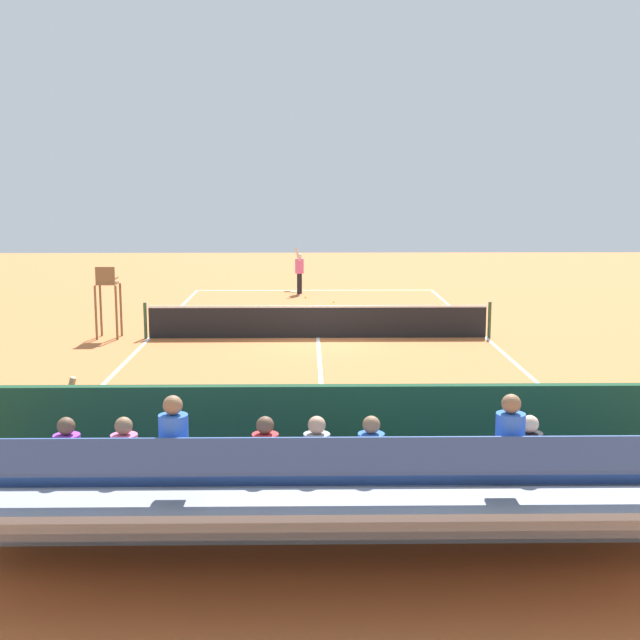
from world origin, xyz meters
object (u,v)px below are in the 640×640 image
tennis_ball_far (334,302)px  tennis_racket (293,292)px  tennis_net (318,321)px  bleacher_stand (325,500)px  umpire_chair (107,294)px  line_judge (63,444)px  tennis_ball_near (305,297)px  tennis_player (299,269)px  courtside_bench (528,472)px  equipment_bag (381,501)px

tennis_ball_far → tennis_racket: bearing=-63.1°
tennis_net → tennis_racket: bearing=-85.0°
bleacher_stand → umpire_chair: size_ratio=4.23×
tennis_racket → line_judge: size_ratio=0.29×
umpire_chair → tennis_ball_near: 10.44m
tennis_net → tennis_player: (0.63, -9.90, 0.51)m
tennis_ball_far → bleacher_stand: bearing=88.0°
tennis_ball_near → tennis_ball_far: bearing=128.5°
tennis_ball_far → tennis_net: bearing=84.6°
courtside_bench → tennis_racket: size_ratio=3.18×
equipment_bag → tennis_ball_far: equipment_bag is taller
bleacher_stand → umpire_chair: bearing=-68.5°
tennis_player → tennis_ball_near: size_ratio=29.18×
bleacher_stand → tennis_player: bearing=-88.8°
tennis_net → equipment_bag: 13.42m
tennis_net → line_judge: size_ratio=5.35×
tennis_net → equipment_bag: tennis_net is taller
umpire_chair → line_judge: bearing=100.6°
equipment_bag → tennis_racket: bearing=-86.1°
bleacher_stand → tennis_racket: bleacher_stand is taller
tennis_net → courtside_bench: size_ratio=5.72×
bleacher_stand → equipment_bag: size_ratio=10.07×
courtside_bench → line_judge: bearing=0.5°
tennis_net → bleacher_stand: size_ratio=1.14×
tennis_net → bleacher_stand: 15.39m
tennis_racket → line_judge: line_judge is taller
line_judge → tennis_racket: bearing=-96.7°
courtside_bench → bleacher_stand: bearing=35.9°
courtside_bench → tennis_ball_near: (3.18, -21.91, -0.53)m
tennis_ball_near → line_judge: size_ratio=0.03×
tennis_racket → tennis_ball_near: size_ratio=8.58×
umpire_chair → courtside_bench: 16.10m
tennis_player → courtside_bench: bearing=98.4°
courtside_bench → tennis_ball_far: (2.10, -20.56, -0.53)m
courtside_bench → line_judge: size_ratio=0.93×
tennis_net → courtside_bench: tennis_net is taller
bleacher_stand → equipment_bag: 2.29m
tennis_net → umpire_chair: bearing=-0.6°
tennis_ball_near → line_judge: 22.24m
tennis_ball_far → tennis_player: bearing=-63.1°
umpire_chair → line_judge: (-2.50, 13.38, -0.30)m
tennis_player → tennis_ball_far: 3.09m
tennis_racket → tennis_player: bearing=116.7°
umpire_chair → tennis_ball_near: umpire_chair is taller
umpire_chair → bleacher_stand: bearing=111.5°
tennis_player → tennis_ball_near: 1.61m
tennis_ball_near → equipment_bag: bearing=92.8°
courtside_bench → tennis_player: (3.43, -23.17, 0.46)m
equipment_bag → line_judge: line_judge is taller
umpire_chair → tennis_player: (-5.57, -9.84, -0.30)m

